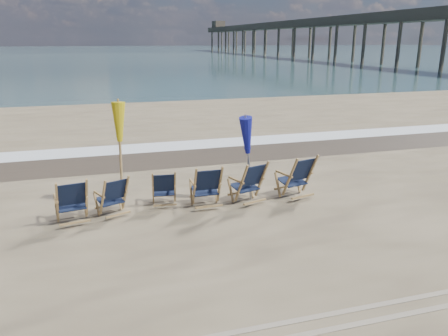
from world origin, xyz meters
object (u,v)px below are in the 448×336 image
at_px(beach_chair_1, 126,194).
at_px(umbrella_yellow, 119,128).
at_px(beach_chair_4, 262,181).
at_px(fishing_pier, 307,34).
at_px(beach_chair_2, 175,188).
at_px(beach_chair_5, 310,175).
at_px(beach_chair_3, 220,186).
at_px(beach_chair_0, 87,200).
at_px(umbrella_blue, 249,138).

relative_size(beach_chair_1, umbrella_yellow, 0.39).
distance_m(beach_chair_4, fishing_pier, 80.95).
height_order(beach_chair_2, beach_chair_4, beach_chair_4).
relative_size(beach_chair_1, beach_chair_5, 0.84).
bearing_deg(beach_chair_5, beach_chair_3, -12.89).
bearing_deg(beach_chair_1, beach_chair_0, -5.27).
bearing_deg(beach_chair_4, beach_chair_5, 161.79).
bearing_deg(beach_chair_4, beach_chair_2, -26.10).
bearing_deg(beach_chair_3, beach_chair_5, -177.82).
distance_m(umbrella_yellow, fishing_pier, 81.91).
height_order(beach_chair_5, umbrella_blue, umbrella_blue).
height_order(beach_chair_1, umbrella_yellow, umbrella_yellow).
bearing_deg(beach_chair_3, beach_chair_4, -175.43).
distance_m(beach_chair_5, fishing_pier, 80.39).
bearing_deg(beach_chair_0, beach_chair_1, -173.05).
bearing_deg(fishing_pier, umbrella_yellow, -119.43).
relative_size(beach_chair_5, umbrella_blue, 0.54).
xyz_separation_m(beach_chair_3, beach_chair_4, (1.03, 0.07, 0.01)).
relative_size(beach_chair_5, umbrella_yellow, 0.47).
bearing_deg(beach_chair_5, beach_chair_4, -14.90).
xyz_separation_m(beach_chair_1, beach_chair_3, (2.06, -0.20, 0.05)).
distance_m(umbrella_yellow, umbrella_blue, 2.89).
bearing_deg(umbrella_yellow, beach_chair_4, -9.69).
distance_m(beach_chair_4, umbrella_blue, 1.05).
distance_m(beach_chair_3, beach_chair_5, 2.27).
bearing_deg(fishing_pier, beach_chair_4, -117.31).
bearing_deg(beach_chair_2, beach_chair_5, -179.08).
bearing_deg(beach_chair_5, beach_chair_0, -13.39).
xyz_separation_m(umbrella_blue, fishing_pier, (37.38, 71.70, 3.13)).
distance_m(beach_chair_3, beach_chair_4, 1.04).
relative_size(umbrella_yellow, umbrella_blue, 1.16).
bearing_deg(beach_chair_3, beach_chair_0, 1.30).
height_order(beach_chair_5, fishing_pier, fishing_pier).
bearing_deg(fishing_pier, beach_chair_2, -118.64).
xyz_separation_m(beach_chair_2, fishing_pier, (39.08, 71.54, 4.21)).
height_order(beach_chair_5, umbrella_yellow, umbrella_yellow).
xyz_separation_m(beach_chair_0, beach_chair_2, (1.91, 0.40, -0.07)).
distance_m(beach_chair_0, beach_chair_1, 0.84).
xyz_separation_m(beach_chair_1, fishing_pier, (40.18, 71.70, 4.18)).
bearing_deg(beach_chair_3, beach_chair_1, -5.20).
xyz_separation_m(beach_chair_1, beach_chair_2, (1.10, 0.16, -0.02)).
height_order(umbrella_blue, fishing_pier, fishing_pier).
relative_size(beach_chair_4, beach_chair_5, 0.95).
xyz_separation_m(beach_chair_0, fishing_pier, (40.98, 71.95, 4.14)).
xyz_separation_m(beach_chair_5, umbrella_blue, (-1.52, 0.14, 0.97)).
xyz_separation_m(beach_chair_0, beach_chair_4, (3.89, 0.12, 0.01)).
height_order(umbrella_yellow, fishing_pier, fishing_pier).
bearing_deg(beach_chair_3, umbrella_yellow, -15.77).
distance_m(beach_chair_0, beach_chair_3, 2.86).
height_order(beach_chair_1, umbrella_blue, umbrella_blue).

